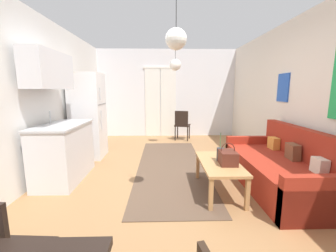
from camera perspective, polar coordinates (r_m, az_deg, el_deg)
ground_plane at (r=3.55m, az=0.94°, el=-15.49°), size 4.81×7.68×0.10m
wall_back at (r=6.80m, az=-0.41°, el=8.52°), size 4.41×0.13×2.67m
wall_right at (r=3.94m, az=34.32°, el=6.22°), size 0.12×7.28×2.67m
wall_left at (r=3.79m, az=-33.85°, el=6.17°), size 0.12×7.28×2.67m
area_rug at (r=4.21m, az=0.81°, el=-10.55°), size 1.24×3.52×0.01m
couch at (r=3.70m, az=27.89°, el=-10.10°), size 0.93×2.01×0.89m
coffee_table at (r=3.17m, az=13.43°, el=-10.21°), size 0.52×1.05×0.45m
bamboo_vase at (r=3.18m, az=13.59°, el=-7.27°), size 0.09×0.09×0.41m
handbag at (r=3.07m, az=15.51°, el=-7.98°), size 0.23×0.31×0.30m
refrigerator at (r=4.91m, az=-20.39°, el=2.52°), size 0.64×0.65×1.80m
kitchen_counter at (r=3.84m, az=-26.52°, el=-1.82°), size 0.60×1.18×2.02m
accent_chair at (r=6.23m, az=3.75°, el=0.62°), size 0.51×0.50×0.86m
pendant_lamp_near at (r=2.54m, az=2.15°, el=22.06°), size 0.24×0.24×0.78m
pendant_lamp_far at (r=5.29m, az=1.95°, el=15.88°), size 0.27×0.27×0.77m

